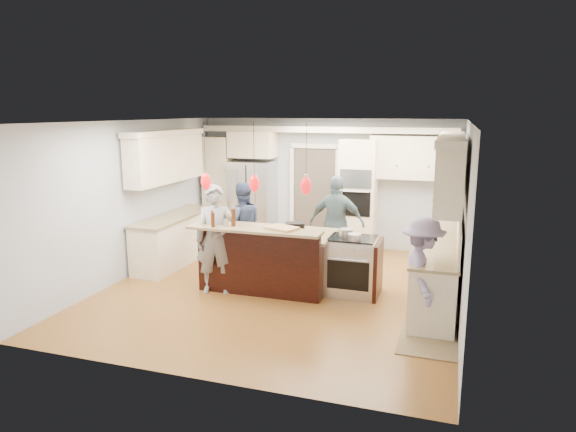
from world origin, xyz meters
name	(u,v)px	position (x,y,z in m)	size (l,w,h in m)	color
ground_plane	(281,289)	(0.00, 0.00, 0.00)	(6.00, 6.00, 0.00)	#A9742E
room_shell	(281,179)	(0.00, 0.00, 1.82)	(5.54, 6.04, 2.72)	#B2BCC6
refrigerator	(253,203)	(-1.55, 2.64, 0.90)	(0.90, 0.70, 1.80)	#B7B7BC
oven_column	(358,196)	(0.75, 2.67, 1.15)	(0.72, 0.69, 2.30)	#F9ECCA
back_upper_cabinets	(290,168)	(-0.75, 2.76, 1.67)	(5.30, 0.61, 2.54)	#F9ECCA
right_counter_run	(441,233)	(2.44, 0.30, 1.06)	(0.64, 3.10, 2.51)	#F9ECCA
left_cabinets	(172,208)	(-2.44, 0.80, 1.06)	(0.64, 2.30, 2.51)	#F9ECCA
kitchen_island	(268,258)	(-0.25, 0.07, 0.49)	(2.10, 1.46, 1.12)	black
island_range	(354,266)	(1.16, 0.15, 0.46)	(0.82, 0.71, 0.92)	#B7B7BC
pendant_lights	(254,183)	(-0.25, -0.51, 1.80)	(1.75, 0.15, 1.03)	black
person_bar_end	(216,240)	(-0.94, -0.45, 0.87)	(0.63, 0.42, 1.74)	gray
person_far_left	(242,225)	(-1.10, 0.99, 0.79)	(0.76, 0.60, 1.57)	navy
person_far_right	(337,223)	(0.61, 1.32, 0.87)	(1.01, 0.42, 1.73)	slate
person_range_side	(422,273)	(2.25, -0.86, 0.76)	(0.98, 0.56, 1.51)	#8F81AE
floor_rug	(429,339)	(2.40, -1.22, 0.01)	(0.74, 1.09, 0.01)	olive
water_bottle	(213,215)	(-0.94, -0.50, 1.28)	(0.07, 0.07, 0.31)	silver
beer_bottle_a	(213,218)	(-0.95, -0.52, 1.23)	(0.06, 0.06, 0.23)	#47210C
beer_bottle_b	(213,220)	(-0.87, -0.66, 1.23)	(0.06, 0.06, 0.23)	#47210C
beer_bottle_c	(233,217)	(-0.61, -0.50, 1.26)	(0.07, 0.07, 0.27)	#47210C
drink_can	(226,222)	(-0.71, -0.56, 1.18)	(0.07, 0.07, 0.12)	#B7B7BC
cutting_board	(282,228)	(0.17, -0.47, 1.14)	(0.45, 0.32, 0.03)	tan
pot_large	(346,233)	(1.02, 0.16, 0.98)	(0.22, 0.22, 0.13)	#B7B7BC
pot_small	(354,237)	(1.18, -0.02, 0.97)	(0.20, 0.20, 0.10)	#B7B7BC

